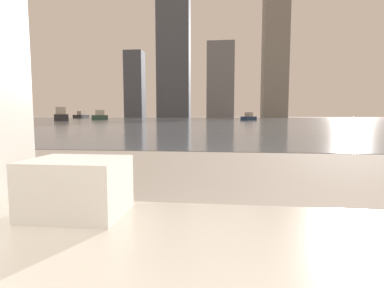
{
  "coord_description": "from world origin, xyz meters",
  "views": [
    {
      "loc": [
        0.21,
        0.11,
        0.85
      ],
      "look_at": [
        -0.05,
        2.4,
        0.63
      ],
      "focal_mm": 28.0,
      "sensor_mm": 36.0,
      "label": 1
    }
  ],
  "objects": [
    {
      "name": "towel_stack",
      "position": [
        -0.21,
        0.9,
        0.64
      ],
      "size": [
        0.26,
        0.2,
        0.16
      ],
      "color": "white",
      "rests_on": "bathtub"
    },
    {
      "name": "harbor_boat_3",
      "position": [
        3.97,
        51.99,
        0.48
      ],
      "size": [
        2.93,
        3.68,
        1.34
      ],
      "color": "navy",
      "rests_on": "harbor_water"
    },
    {
      "name": "harbor_water",
      "position": [
        0.0,
        62.0,
        0.01
      ],
      "size": [
        180.0,
        110.0,
        0.01
      ],
      "color": "slate",
      "rests_on": "ground_plane"
    },
    {
      "name": "harbor_boat_2",
      "position": [
        -25.61,
        44.47,
        0.76
      ],
      "size": [
        4.64,
        5.84,
        2.12
      ],
      "color": "#2D2D33",
      "rests_on": "harbor_water"
    },
    {
      "name": "skyline_tower_3",
      "position": [
        18.02,
        118.0,
        25.14
      ],
      "size": [
        8.92,
        10.33,
        50.27
      ],
      "color": "gray",
      "rests_on": "ground_plane"
    },
    {
      "name": "harbor_boat_4",
      "position": [
        -24.13,
        55.74,
        0.66
      ],
      "size": [
        2.28,
        5.12,
        1.85
      ],
      "color": "#335647",
      "rests_on": "harbor_water"
    },
    {
      "name": "skyline_tower_0",
      "position": [
        -36.5,
        118.0,
        13.07
      ],
      "size": [
        7.29,
        6.0,
        26.14
      ],
      "color": "#4C515B",
      "rests_on": "ground_plane"
    },
    {
      "name": "skyline_tower_1",
      "position": [
        -20.64,
        118.0,
        41.07
      ],
      "size": [
        12.72,
        6.52,
        82.15
      ],
      "color": "#4C515B",
      "rests_on": "ground_plane"
    },
    {
      "name": "skyline_tower_2",
      "position": [
        -2.23,
        118.0,
        14.17
      ],
      "size": [
        10.32,
        9.43,
        28.33
      ],
      "color": "slate",
      "rests_on": "ground_plane"
    },
    {
      "name": "harbor_boat_0",
      "position": [
        -42.65,
        84.79,
        0.74
      ],
      "size": [
        2.68,
        5.74,
        2.07
      ],
      "color": "#2D2D33",
      "rests_on": "harbor_water"
    }
  ]
}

